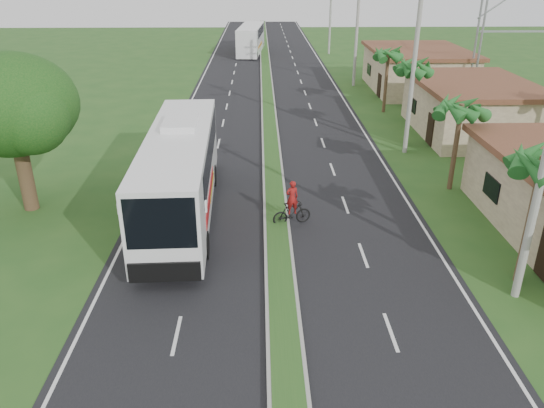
{
  "coord_description": "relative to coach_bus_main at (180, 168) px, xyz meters",
  "views": [
    {
      "loc": [
        -0.72,
        -13.94,
        11.05
      ],
      "look_at": [
        -0.25,
        6.29,
        1.8
      ],
      "focal_mm": 35.0,
      "sensor_mm": 36.0,
      "label": 1
    }
  ],
  "objects": [
    {
      "name": "lane_edge_right",
      "position": [
        11.14,
        10.77,
        -2.37
      ],
      "size": [
        0.12,
        160.0,
        0.01
      ],
      "primitive_type": "cube",
      "color": "silver",
      "rests_on": "ground"
    },
    {
      "name": "shop_mid",
      "position": [
        18.44,
        12.77,
        -0.51
      ],
      "size": [
        7.6,
        10.6,
        3.67
      ],
      "color": "#9D866A",
      "rests_on": "ground"
    },
    {
      "name": "palm_verge_b",
      "position": [
        13.84,
        2.77,
        1.99
      ],
      "size": [
        2.4,
        2.4,
        5.05
      ],
      "color": "#473321",
      "rests_on": "ground"
    },
    {
      "name": "palm_verge_d",
      "position": [
        13.74,
        18.77,
        2.18
      ],
      "size": [
        2.4,
        2.4,
        5.25
      ],
      "color": "#473321",
      "rests_on": "ground"
    },
    {
      "name": "utility_pole_c",
      "position": [
        12.94,
        28.77,
        3.31
      ],
      "size": [
        1.6,
        0.28,
        11.0
      ],
      "color": "gray",
      "rests_on": "ground"
    },
    {
      "name": "coach_bus_main",
      "position": [
        0.0,
        0.0,
        0.0
      ],
      "size": [
        3.23,
        13.4,
        4.3
      ],
      "rotation": [
        0.0,
        0.0,
        0.03
      ],
      "color": "white",
      "rests_on": "ground"
    },
    {
      "name": "palm_verge_c",
      "position": [
        13.24,
        9.77,
        2.76
      ],
      "size": [
        2.4,
        2.4,
        5.85
      ],
      "color": "#473321",
      "rests_on": "ground"
    },
    {
      "name": "lane_edge_left",
      "position": [
        -2.26,
        10.77,
        -2.37
      ],
      "size": [
        0.12,
        160.0,
        0.01
      ],
      "primitive_type": "cube",
      "color": "silver",
      "rests_on": "ground"
    },
    {
      "name": "utility_pole_d",
      "position": [
        12.94,
        48.77,
        3.05
      ],
      "size": [
        1.6,
        0.28,
        10.5
      ],
      "color": "gray",
      "rests_on": "ground"
    },
    {
      "name": "billboard_lattice",
      "position": [
        26.44,
        20.77,
        4.46
      ],
      "size": [
        10.18,
        1.18,
        12.07
      ],
      "color": "gray",
      "rests_on": "ground"
    },
    {
      "name": "shop_far",
      "position": [
        18.44,
        26.77,
        -0.44
      ],
      "size": [
        8.6,
        11.6,
        3.82
      ],
      "color": "#9D866A",
      "rests_on": "ground"
    },
    {
      "name": "shade_tree",
      "position": [
        -7.67,
        0.79,
        2.66
      ],
      "size": [
        6.3,
        6.0,
        7.54
      ],
      "color": "#473321",
      "rests_on": "ground"
    },
    {
      "name": "palm_verge_a",
      "position": [
        13.44,
        -6.23,
        2.37
      ],
      "size": [
        2.4,
        2.4,
        5.45
      ],
      "color": "#473321",
      "rests_on": "ground"
    },
    {
      "name": "road_asphalt",
      "position": [
        4.44,
        10.77,
        -2.36
      ],
      "size": [
        14.0,
        160.0,
        0.02
      ],
      "primitive_type": "cube",
      "color": "black",
      "rests_on": "ground"
    },
    {
      "name": "utility_pole_b",
      "position": [
        12.91,
        8.77,
        3.89
      ],
      "size": [
        3.2,
        0.28,
        12.0
      ],
      "color": "gray",
      "rests_on": "ground"
    },
    {
      "name": "ground",
      "position": [
        4.44,
        -9.23,
        -2.37
      ],
      "size": [
        180.0,
        180.0,
        0.0
      ],
      "primitive_type": "plane",
      "color": "#254F1D",
      "rests_on": "ground"
    },
    {
      "name": "motorcyclist",
      "position": [
        5.14,
        -1.28,
        -1.61
      ],
      "size": [
        1.91,
        1.03,
        2.16
      ],
      "rotation": [
        0.0,
        0.0,
        0.29
      ],
      "color": "black",
      "rests_on": "ground"
    },
    {
      "name": "median_strip",
      "position": [
        4.44,
        10.77,
        -2.26
      ],
      "size": [
        1.2,
        160.0,
        0.18
      ],
      "color": "gray",
      "rests_on": "ground"
    },
    {
      "name": "coach_bus_far",
      "position": [
        2.64,
        49.77,
        -0.38
      ],
      "size": [
        3.61,
        12.19,
        3.5
      ],
      "rotation": [
        0.0,
        0.0,
        -0.08
      ],
      "color": "white",
      "rests_on": "ground"
    }
  ]
}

